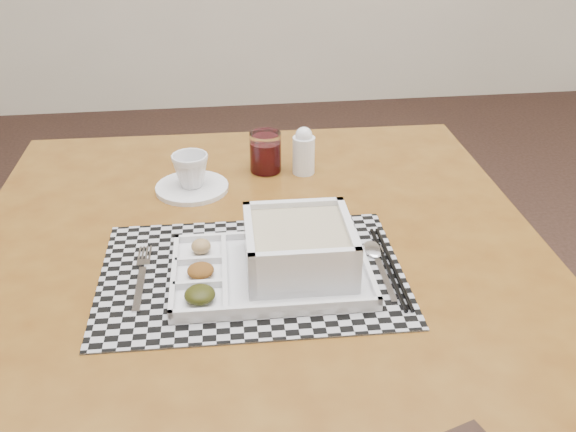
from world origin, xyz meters
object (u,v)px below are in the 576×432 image
object	(u,v)px
dining_table	(257,275)
serving_tray	(289,256)
creamer_bottle	(304,151)
cup	(191,170)
juice_glass	(266,154)

from	to	relation	value
dining_table	serving_tray	xyz separation A→B (m)	(0.04, -0.12, 0.12)
serving_tray	creamer_bottle	size ratio (longest dim) A/B	3.09
dining_table	creamer_bottle	world-z (taller)	creamer_bottle
dining_table	cup	bearing A→B (deg)	118.61
serving_tray	juice_glass	world-z (taller)	serving_tray
dining_table	juice_glass	world-z (taller)	juice_glass
juice_glass	creamer_bottle	bearing A→B (deg)	-13.03
dining_table	juice_glass	bearing A→B (deg)	81.04
serving_tray	juice_glass	xyz separation A→B (m)	(0.00, 0.40, 0.00)
dining_table	juice_glass	distance (m)	0.31
juice_glass	creamer_bottle	distance (m)	0.08
serving_tray	cup	bearing A→B (deg)	115.76
serving_tray	creamer_bottle	world-z (taller)	creamer_bottle
dining_table	juice_glass	size ratio (longest dim) A/B	11.93
juice_glass	serving_tray	bearing A→B (deg)	-90.16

